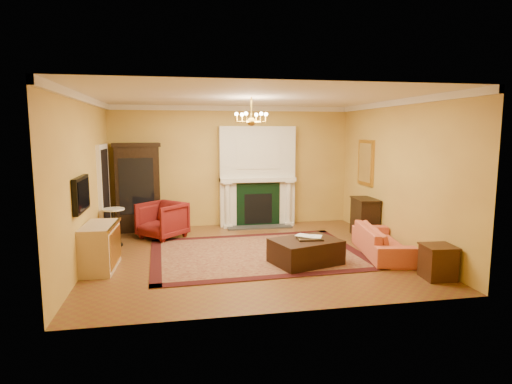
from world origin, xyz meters
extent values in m
cube|color=brown|center=(0.00, 0.00, -0.01)|extent=(6.00, 5.50, 0.02)
cube|color=silver|center=(0.00, 0.00, 3.01)|extent=(6.00, 5.50, 0.02)
cube|color=gold|center=(0.00, 2.76, 1.50)|extent=(6.00, 0.02, 3.00)
cube|color=gold|center=(0.00, -2.76, 1.50)|extent=(6.00, 0.02, 3.00)
cube|color=gold|center=(-3.01, 0.00, 1.50)|extent=(0.02, 5.50, 3.00)
cube|color=gold|center=(3.01, 0.00, 1.50)|extent=(0.02, 5.50, 3.00)
cube|color=silver|center=(0.60, 2.59, 1.25)|extent=(1.90, 0.32, 2.50)
cube|color=silver|center=(0.60, 2.42, 1.85)|extent=(1.10, 0.01, 0.80)
cube|color=black|center=(0.60, 2.42, 0.55)|extent=(1.10, 0.02, 1.10)
cube|color=black|center=(0.60, 2.42, 0.45)|extent=(0.70, 0.02, 0.75)
cube|color=#333333|center=(0.60, 2.30, 0.02)|extent=(1.60, 0.50, 0.04)
cube|color=silver|center=(0.60, 2.53, 1.18)|extent=(1.90, 0.44, 0.10)
cylinder|color=silver|center=(-0.18, 2.41, 0.59)|extent=(0.14, 0.14, 1.18)
cylinder|color=silver|center=(1.38, 2.41, 0.59)|extent=(0.14, 0.14, 1.18)
cube|color=silver|center=(0.00, 2.71, 2.94)|extent=(6.00, 0.08, 0.12)
cube|color=silver|center=(-2.96, 0.00, 2.94)|extent=(0.08, 5.50, 0.12)
cube|color=silver|center=(2.96, 0.00, 2.94)|extent=(0.08, 5.50, 0.12)
cube|color=silver|center=(-2.96, 1.70, 1.05)|extent=(0.08, 1.05, 2.10)
cube|color=black|center=(-2.92, 1.70, 1.02)|extent=(0.02, 0.85, 1.95)
cube|color=black|center=(-2.95, -0.60, 1.35)|extent=(0.08, 0.95, 0.58)
cube|color=black|center=(-2.90, -0.60, 1.35)|extent=(0.01, 0.85, 0.48)
cube|color=gold|center=(2.97, 1.40, 1.65)|extent=(0.05, 0.76, 1.05)
cube|color=white|center=(2.94, 1.40, 1.65)|extent=(0.01, 0.62, 0.90)
cylinder|color=gold|center=(0.00, 0.00, 2.80)|extent=(0.03, 0.03, 0.40)
sphere|color=gold|center=(0.00, 0.00, 2.55)|extent=(0.16, 0.16, 0.16)
sphere|color=#FFE5B2|center=(0.28, 0.00, 2.69)|extent=(0.07, 0.07, 0.07)
sphere|color=#FFE5B2|center=(0.14, 0.24, 2.69)|extent=(0.07, 0.07, 0.07)
sphere|color=#FFE5B2|center=(-0.14, 0.24, 2.69)|extent=(0.07, 0.07, 0.07)
sphere|color=#FFE5B2|center=(-0.28, 0.00, 2.69)|extent=(0.07, 0.07, 0.07)
sphere|color=#FFE5B2|center=(-0.14, -0.24, 2.69)|extent=(0.07, 0.07, 0.07)
sphere|color=#FFE5B2|center=(0.14, -0.24, 2.69)|extent=(0.07, 0.07, 0.07)
cube|color=#440E12|center=(0.11, 0.02, 0.01)|extent=(4.16, 3.19, 0.02)
cube|color=black|center=(-2.32, 2.49, 1.01)|extent=(1.06, 0.58, 2.02)
imported|color=maroon|center=(-1.74, 1.64, 0.45)|extent=(1.19, 1.19, 0.89)
cylinder|color=black|center=(-2.70, 1.12, 0.02)|extent=(0.31, 0.31, 0.04)
cylinder|color=black|center=(-2.70, 1.12, 0.40)|extent=(0.07, 0.07, 0.71)
cylinder|color=white|center=(-2.70, 1.12, 0.78)|extent=(0.45, 0.45, 0.03)
cube|color=#C3AD8F|center=(-2.73, -0.43, 0.40)|extent=(0.55, 1.09, 0.79)
imported|color=#C4643E|center=(2.48, -0.51, 0.37)|extent=(0.88, 1.96, 0.74)
cube|color=#361D0E|center=(2.72, -1.94, 0.26)|extent=(0.49, 0.49, 0.53)
cube|color=black|center=(2.78, 0.95, 0.42)|extent=(0.50, 0.79, 0.84)
cube|color=black|center=(0.85, -0.78, 0.23)|extent=(1.35, 1.14, 0.43)
cube|color=black|center=(0.93, -0.76, 0.46)|extent=(0.47, 0.38, 0.03)
imported|color=gray|center=(0.79, -0.76, 0.62)|extent=(0.17, 0.18, 0.30)
imported|color=gray|center=(0.96, -0.73, 0.61)|extent=(0.19, 0.10, 0.27)
cylinder|color=gray|center=(-0.05, 2.53, 1.28)|extent=(0.11, 0.11, 0.09)
cone|color=#103C19|center=(-0.05, 2.53, 1.49)|extent=(0.16, 0.16, 0.35)
cylinder|color=gray|center=(1.20, 2.53, 1.27)|extent=(0.10, 0.10, 0.08)
cone|color=#103C19|center=(1.20, 2.53, 1.47)|extent=(0.15, 0.15, 0.31)
camera|label=1|loc=(-1.40, -7.95, 2.37)|focal=30.00mm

